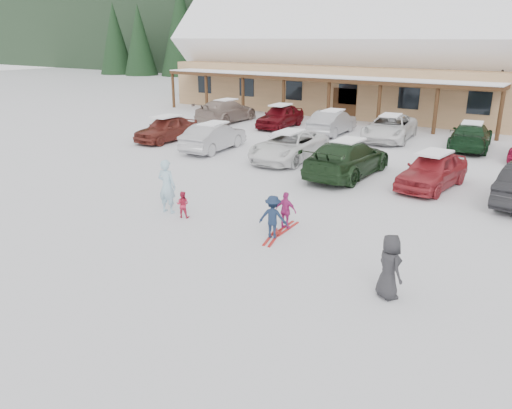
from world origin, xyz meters
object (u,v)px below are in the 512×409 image
Objects in this scene: toddler_red at (183,204)px; parked_car_4 at (433,170)px; parked_car_10 at (390,128)px; day_lodge at (350,60)px; parked_car_8 at (280,116)px; bystander_dark at (389,267)px; parked_car_1 at (214,137)px; parked_car_11 at (471,136)px; parked_car_9 at (332,122)px; parked_car_0 at (167,129)px; lamp_post at (502,75)px; child_magenta at (286,211)px; adult_skier at (167,186)px; child_navy at (273,217)px; parked_car_3 at (347,158)px; parked_car_7 at (226,111)px; parked_car_2 at (289,146)px.

toddler_red is 9.98m from parked_car_4.
parked_car_10 reaches higher than parked_car_4.
day_lodge reaches higher than parked_car_8.
parked_car_1 is (-13.10, 9.92, -0.05)m from bystander_dark.
parked_car_1 is at bearing 28.32° from parked_car_11.
parked_car_9 is (-2.49, 16.21, 0.28)m from toddler_red.
parked_car_0 is 0.95× the size of parked_car_8.
parked_car_1 is at bearing -137.52° from parked_car_10.
lamp_post is 14.21m from parked_car_8.
child_magenta is at bearing -69.44° from day_lodge.
parked_car_1 reaches higher than child_magenta.
parked_car_0 is at bearing -35.85° from child_magenta.
day_lodge is 12.09m from lamp_post.
parked_car_1 is 0.90× the size of parked_car_11.
day_lodge reaches higher than parked_car_10.
lamp_post is 1.23× the size of parked_car_11.
day_lodge reaches higher than adult_skier.
adult_skier is (5.61, -26.87, -3.02)m from day_lodge.
parked_car_8 is (-9.80, 16.32, 0.08)m from child_navy.
child_navy is 0.32× the size of parked_car_0.
adult_skier is at bearing 113.16° from parked_car_1.
bystander_dark is at bearing -85.15° from lamp_post.
parked_car_8 reaches higher than child_magenta.
day_lodge reaches higher than bystander_dark.
parked_car_0 is 0.94× the size of parked_car_9.
parked_car_10 is at bearing 125.88° from parked_car_4.
parked_car_3 is at bearing -128.64° from toddler_red.
parked_car_7 is (-12.92, 8.36, 0.00)m from parked_car_3.
parked_car_2 is at bearing -94.17° from adult_skier.
toddler_red is at bearing -101.13° from parked_car_10.
toddler_red is (6.38, -26.97, -3.49)m from day_lodge.
parked_car_4 is at bearing -67.80° from parked_car_10.
lamp_post is at bearing -156.22° from parked_car_7.
parked_car_4 is 0.78× the size of parked_car_7.
toddler_red is at bearing 94.87° from parked_car_9.
parked_car_8 is (-5.14, 7.54, 0.05)m from parked_car_2.
child_navy is 0.30× the size of parked_car_8.
parked_car_2 is at bearing -114.31° from parked_car_10.
child_navy is (-1.93, -23.90, -2.71)m from lamp_post.
child_navy is 0.32× the size of parked_car_4.
bystander_dark is 22.60m from parked_car_8.
parked_car_7 is at bearing -63.12° from parked_car_1.
adult_skier is at bearing -123.23° from parked_car_4.
child_magenta is at bearing -62.98° from parked_car_2.
parked_car_7 is (-1.23, 7.19, 0.07)m from parked_car_0.
child_navy is at bearing 128.83° from parked_car_7.
lamp_post is 4.51× the size of child_navy.
parked_car_8 is at bearing 121.19° from parked_car_2.
child_navy is at bearing -65.12° from parked_car_2.
parked_car_10 is at bearing -81.61° from parked_car_3.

